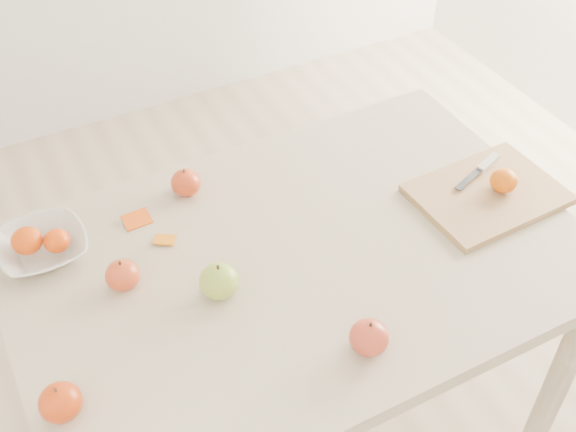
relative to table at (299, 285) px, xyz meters
name	(u,v)px	position (x,y,z in m)	size (l,w,h in m)	color
table	(299,285)	(0.00, 0.00, 0.00)	(1.20, 0.80, 0.75)	#C7B696
cutting_board	(487,194)	(0.47, -0.04, 0.11)	(0.33, 0.24, 0.02)	tan
board_tangerine	(504,181)	(0.50, -0.05, 0.14)	(0.06, 0.06, 0.05)	orange
fruit_bowl	(43,247)	(-0.48, 0.25, 0.12)	(0.19, 0.19, 0.05)	silver
bowl_tangerine_near	(27,241)	(-0.50, 0.26, 0.14)	(0.06, 0.06, 0.06)	#D74E07
bowl_tangerine_far	(57,241)	(-0.45, 0.23, 0.14)	(0.06, 0.06, 0.05)	#E84E08
orange_peel_a	(137,221)	(-0.27, 0.26, 0.10)	(0.06, 0.04, 0.00)	#DD530F
orange_peel_b	(165,240)	(-0.24, 0.17, 0.10)	(0.04, 0.04, 0.00)	orange
paring_knife	(485,165)	(0.52, 0.03, 0.12)	(0.17, 0.07, 0.01)	silver
apple_green	(219,281)	(-0.19, -0.02, 0.14)	(0.08, 0.08, 0.07)	olive
apple_red_a	(186,183)	(-0.14, 0.29, 0.13)	(0.07, 0.07, 0.06)	maroon
apple_red_d	(60,402)	(-0.54, -0.14, 0.13)	(0.07, 0.07, 0.07)	#8F0704
apple_red_b	(123,275)	(-0.35, 0.09, 0.13)	(0.07, 0.07, 0.06)	maroon
apple_red_c	(369,337)	(0.00, -0.27, 0.13)	(0.07, 0.07, 0.07)	maroon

